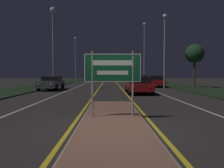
{
  "coord_description": "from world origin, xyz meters",
  "views": [
    {
      "loc": [
        -0.13,
        -6.41,
        1.64
      ],
      "look_at": [
        0.0,
        2.97,
        1.21
      ],
      "focal_mm": 35.0,
      "sensor_mm": 36.0,
      "label": 1
    }
  ],
  "objects_px": {
    "car_receding_0": "(139,85)",
    "streetlight_left_far": "(75,54)",
    "streetlight_left_near": "(53,32)",
    "streetlight_right_far": "(144,45)",
    "car_receding_3": "(121,78)",
    "streetlight_right_near": "(165,41)",
    "highway_sign": "(113,71)",
    "car_receding_1": "(155,81)",
    "car_receding_2": "(142,79)",
    "car_approaching_0": "(52,83)"
  },
  "relations": [
    {
      "from": "car_receding_1",
      "to": "car_receding_2",
      "type": "relative_size",
      "value": 0.95
    },
    {
      "from": "car_receding_0",
      "to": "car_receding_1",
      "type": "distance_m",
      "value": 10.02
    },
    {
      "from": "streetlight_left_near",
      "to": "streetlight_right_near",
      "type": "relative_size",
      "value": 1.05
    },
    {
      "from": "streetlight_right_far",
      "to": "streetlight_left_far",
      "type": "bearing_deg",
      "value": 169.15
    },
    {
      "from": "car_receding_2",
      "to": "car_approaching_0",
      "type": "xyz_separation_m",
      "value": [
        -11.83,
        -15.79,
        0.01
      ]
    },
    {
      "from": "highway_sign",
      "to": "car_receding_2",
      "type": "distance_m",
      "value": 31.04
    },
    {
      "from": "streetlight_right_far",
      "to": "car_receding_1",
      "type": "relative_size",
      "value": 2.47
    },
    {
      "from": "streetlight_right_far",
      "to": "car_receding_2",
      "type": "bearing_deg",
      "value": -109.8
    },
    {
      "from": "highway_sign",
      "to": "car_receding_2",
      "type": "height_order",
      "value": "highway_sign"
    },
    {
      "from": "highway_sign",
      "to": "car_receding_0",
      "type": "height_order",
      "value": "highway_sign"
    },
    {
      "from": "car_receding_3",
      "to": "car_approaching_0",
      "type": "height_order",
      "value": "car_approaching_0"
    },
    {
      "from": "streetlight_right_far",
      "to": "car_receding_0",
      "type": "distance_m",
      "value": 23.08
    },
    {
      "from": "car_receding_1",
      "to": "car_receding_2",
      "type": "distance_m",
      "value": 10.85
    },
    {
      "from": "streetlight_right_near",
      "to": "car_receding_3",
      "type": "relative_size",
      "value": 1.88
    },
    {
      "from": "car_receding_3",
      "to": "streetlight_left_far",
      "type": "bearing_deg",
      "value": -134.93
    },
    {
      "from": "car_receding_0",
      "to": "car_receding_2",
      "type": "height_order",
      "value": "car_receding_0"
    },
    {
      "from": "streetlight_right_near",
      "to": "car_receding_1",
      "type": "xyz_separation_m",
      "value": [
        -0.51,
        2.69,
        -4.62
      ]
    },
    {
      "from": "car_receding_0",
      "to": "car_receding_3",
      "type": "distance_m",
      "value": 33.69
    },
    {
      "from": "streetlight_right_far",
      "to": "car_receding_1",
      "type": "distance_m",
      "value": 13.91
    },
    {
      "from": "car_approaching_0",
      "to": "highway_sign",
      "type": "bearing_deg",
      "value": -67.58
    },
    {
      "from": "car_receding_1",
      "to": "car_receding_3",
      "type": "xyz_separation_m",
      "value": [
        -2.96,
        24.24,
        -0.02
      ]
    },
    {
      "from": "highway_sign",
      "to": "car_receding_2",
      "type": "bearing_deg",
      "value": 79.29
    },
    {
      "from": "streetlight_left_far",
      "to": "highway_sign",
      "type": "bearing_deg",
      "value": -79.17
    },
    {
      "from": "streetlight_right_near",
      "to": "streetlight_left_near",
      "type": "bearing_deg",
      "value": -175.37
    },
    {
      "from": "car_receding_3",
      "to": "highway_sign",
      "type": "bearing_deg",
      "value": -93.55
    },
    {
      "from": "streetlight_right_near",
      "to": "car_receding_3",
      "type": "bearing_deg",
      "value": 97.34
    },
    {
      "from": "streetlight_right_near",
      "to": "car_receding_2",
      "type": "height_order",
      "value": "streetlight_right_near"
    },
    {
      "from": "streetlight_left_near",
      "to": "streetlight_left_far",
      "type": "height_order",
      "value": "streetlight_left_near"
    },
    {
      "from": "streetlight_right_near",
      "to": "streetlight_left_far",
      "type": "bearing_deg",
      "value": 126.05
    },
    {
      "from": "car_receding_1",
      "to": "car_approaching_0",
      "type": "xyz_separation_m",
      "value": [
        -11.74,
        -4.94,
        -0.01
      ]
    },
    {
      "from": "car_receding_0",
      "to": "streetlight_left_near",
      "type": "bearing_deg",
      "value": 145.89
    },
    {
      "from": "car_receding_2",
      "to": "car_receding_3",
      "type": "bearing_deg",
      "value": 102.8
    },
    {
      "from": "car_receding_0",
      "to": "car_receding_1",
      "type": "height_order",
      "value": "car_receding_1"
    },
    {
      "from": "car_receding_0",
      "to": "car_receding_1",
      "type": "bearing_deg",
      "value": 70.55
    },
    {
      "from": "car_receding_0",
      "to": "car_receding_3",
      "type": "relative_size",
      "value": 0.96
    },
    {
      "from": "streetlight_right_near",
      "to": "car_receding_0",
      "type": "relative_size",
      "value": 1.95
    },
    {
      "from": "car_receding_0",
      "to": "streetlight_right_near",
      "type": "bearing_deg",
      "value": 60.36
    },
    {
      "from": "streetlight_right_far",
      "to": "car_receding_3",
      "type": "relative_size",
      "value": 2.45
    },
    {
      "from": "car_receding_0",
      "to": "car_approaching_0",
      "type": "relative_size",
      "value": 0.91
    },
    {
      "from": "highway_sign",
      "to": "car_receding_0",
      "type": "distance_m",
      "value": 10.51
    },
    {
      "from": "car_receding_1",
      "to": "car_receding_2",
      "type": "bearing_deg",
      "value": 89.56
    },
    {
      "from": "car_receding_0",
      "to": "car_receding_2",
      "type": "distance_m",
      "value": 20.58
    },
    {
      "from": "highway_sign",
      "to": "streetlight_right_near",
      "type": "xyz_separation_m",
      "value": [
        6.19,
        16.95,
        3.61
      ]
    },
    {
      "from": "streetlight_left_near",
      "to": "streetlight_right_near",
      "type": "xyz_separation_m",
      "value": [
        12.35,
        1.0,
        -0.8
      ]
    },
    {
      "from": "highway_sign",
      "to": "car_receding_0",
      "type": "xyz_separation_m",
      "value": [
        2.34,
        10.19,
        -1.03
      ]
    },
    {
      "from": "streetlight_right_far",
      "to": "car_receding_3",
      "type": "distance_m",
      "value": 13.86
    },
    {
      "from": "streetlight_left_far",
      "to": "streetlight_right_near",
      "type": "relative_size",
      "value": 1.04
    },
    {
      "from": "streetlight_left_near",
      "to": "streetlight_left_far",
      "type": "relative_size",
      "value": 1.01
    },
    {
      "from": "car_receding_0",
      "to": "streetlight_left_far",
      "type": "bearing_deg",
      "value": 110.19
    },
    {
      "from": "car_receding_1",
      "to": "car_receding_3",
      "type": "height_order",
      "value": "car_receding_1"
    }
  ]
}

